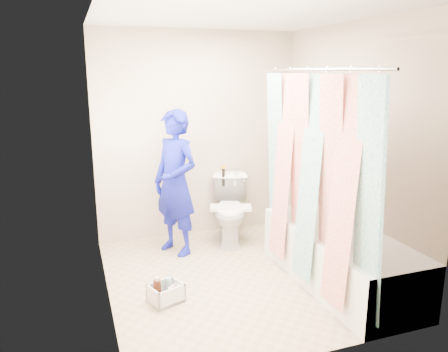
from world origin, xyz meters
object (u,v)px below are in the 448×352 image
object	(u,v)px
toilet	(230,210)
cleaning_caddy	(167,293)
bathtub	(339,256)
plumber	(176,183)

from	to	relation	value
toilet	cleaning_caddy	distance (m)	1.54
bathtub	toilet	distance (m)	1.45
plumber	cleaning_caddy	distance (m)	1.29
toilet	plumber	distance (m)	0.78
bathtub	cleaning_caddy	distance (m)	1.61
toilet	cleaning_caddy	world-z (taller)	toilet
toilet	bathtub	bearing A→B (deg)	-47.00
toilet	plumber	bearing A→B (deg)	-152.00
bathtub	plumber	bearing A→B (deg)	135.79
bathtub	cleaning_caddy	size ratio (longest dim) A/B	5.33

